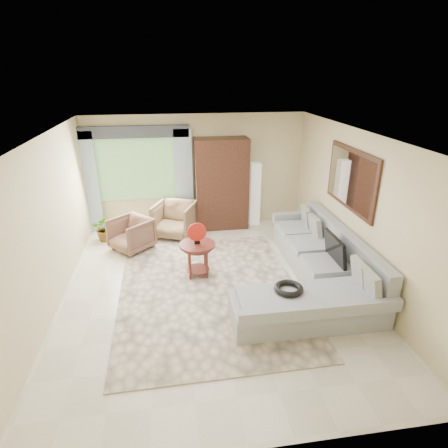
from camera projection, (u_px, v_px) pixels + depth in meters
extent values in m
plane|color=silver|center=(213.00, 289.00, 6.46)|extent=(6.00, 6.00, 0.00)
cube|color=beige|center=(209.00, 290.00, 6.39)|extent=(3.05, 4.04, 0.02)
cube|color=#A3A6AB|center=(314.00, 257.00, 7.11)|extent=(0.90, 2.40, 0.40)
cube|color=#A3A6AB|center=(308.00, 310.00, 5.56)|extent=(2.30, 0.80, 0.40)
cube|color=#A3A6AB|center=(343.00, 243.00, 6.62)|extent=(0.20, 3.20, 0.50)
cube|color=#A3A6AB|center=(293.00, 217.00, 8.16)|extent=(0.90, 0.16, 0.22)
cube|color=#A3A6AB|center=(322.00, 312.00, 5.03)|extent=(2.30, 0.10, 0.18)
cube|color=black|center=(335.00, 249.00, 6.27)|extent=(0.14, 0.74, 0.48)
torus|color=black|center=(289.00, 288.00, 5.46)|extent=(0.43, 0.43, 0.09)
cylinder|color=#501C15|center=(197.00, 245.00, 6.64)|extent=(0.64, 0.64, 0.04)
cylinder|color=#501C15|center=(198.00, 261.00, 6.76)|extent=(0.42, 0.42, 0.58)
cylinder|color=red|center=(197.00, 232.00, 6.54)|extent=(0.34, 0.04, 0.34)
imported|color=brown|center=(131.00, 234.00, 7.74)|extent=(1.05, 1.05, 0.68)
imported|color=#856748|center=(175.00, 220.00, 8.36)|extent=(1.10, 1.11, 0.78)
imported|color=#999999|center=(105.00, 228.00, 8.18)|extent=(0.57, 0.51, 0.58)
cube|color=black|center=(222.00, 184.00, 8.61)|extent=(1.20, 0.55, 2.10)
cube|color=silver|center=(254.00, 194.00, 8.89)|extent=(0.24, 0.24, 1.50)
cube|color=#669E59|center=(137.00, 170.00, 8.44)|extent=(1.80, 0.04, 1.40)
cube|color=#9EB7CC|center=(89.00, 183.00, 8.31)|extent=(0.40, 0.08, 2.30)
cube|color=#9EB7CC|center=(184.00, 180.00, 8.60)|extent=(0.40, 0.08, 2.30)
cube|color=#1E232D|center=(133.00, 132.00, 8.05)|extent=(2.40, 0.12, 0.26)
cube|color=black|center=(351.00, 179.00, 6.44)|extent=(0.04, 1.70, 1.05)
cube|color=white|center=(350.00, 179.00, 6.44)|extent=(0.02, 1.54, 0.90)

